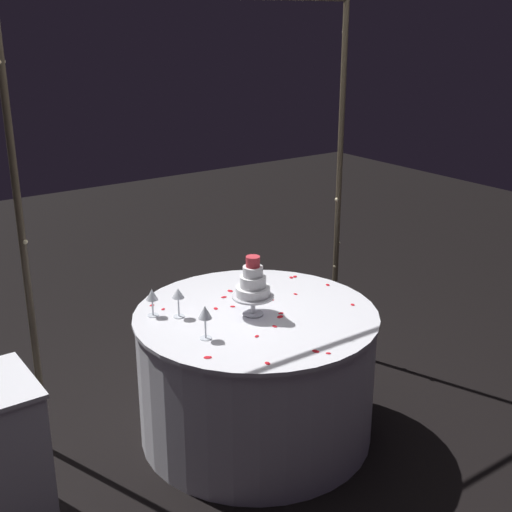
{
  "coord_description": "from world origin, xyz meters",
  "views": [
    {
      "loc": [
        -1.9,
        -2.67,
        2.2
      ],
      "look_at": [
        0.0,
        0.0,
        1.05
      ],
      "focal_mm": 47.59,
      "sensor_mm": 36.0,
      "label": 1
    }
  ],
  "objects_px": {
    "decorative_arch": "(202,151)",
    "main_table": "(256,374)",
    "tiered_cake": "(253,285)",
    "wine_glass_0": "(178,295)",
    "wine_glass_2": "(152,296)",
    "wine_glass_1": "(205,314)"
  },
  "relations": [
    {
      "from": "decorative_arch",
      "to": "wine_glass_2",
      "type": "height_order",
      "value": "decorative_arch"
    },
    {
      "from": "decorative_arch",
      "to": "main_table",
      "type": "bearing_deg",
      "value": -89.88
    },
    {
      "from": "decorative_arch",
      "to": "main_table",
      "type": "xyz_separation_m",
      "value": [
        0.0,
        -0.51,
        -1.15
      ]
    },
    {
      "from": "tiered_cake",
      "to": "wine_glass_0",
      "type": "xyz_separation_m",
      "value": [
        -0.33,
        0.2,
        -0.04
      ]
    },
    {
      "from": "wine_glass_1",
      "to": "main_table",
      "type": "bearing_deg",
      "value": 15.65
    },
    {
      "from": "decorative_arch",
      "to": "wine_glass_1",
      "type": "bearing_deg",
      "value": -121.36
    },
    {
      "from": "decorative_arch",
      "to": "wine_glass_1",
      "type": "distance_m",
      "value": 0.97
    },
    {
      "from": "main_table",
      "to": "tiered_cake",
      "type": "distance_m",
      "value": 0.53
    },
    {
      "from": "decorative_arch",
      "to": "wine_glass_2",
      "type": "xyz_separation_m",
      "value": [
        -0.46,
        -0.22,
        -0.67
      ]
    },
    {
      "from": "tiered_cake",
      "to": "wine_glass_1",
      "type": "xyz_separation_m",
      "value": [
        -0.35,
        -0.1,
        -0.03
      ]
    },
    {
      "from": "wine_glass_0",
      "to": "wine_glass_2",
      "type": "relative_size",
      "value": 1.06
    },
    {
      "from": "main_table",
      "to": "wine_glass_2",
      "type": "xyz_separation_m",
      "value": [
        -0.46,
        0.28,
        0.47
      ]
    },
    {
      "from": "decorative_arch",
      "to": "tiered_cake",
      "type": "relative_size",
      "value": 7.19
    },
    {
      "from": "wine_glass_0",
      "to": "tiered_cake",
      "type": "bearing_deg",
      "value": -31.18
    },
    {
      "from": "decorative_arch",
      "to": "wine_glass_0",
      "type": "distance_m",
      "value": 0.81
    },
    {
      "from": "decorative_arch",
      "to": "wine_glass_2",
      "type": "distance_m",
      "value": 0.84
    },
    {
      "from": "main_table",
      "to": "tiered_cake",
      "type": "bearing_deg",
      "value": -163.45
    },
    {
      "from": "wine_glass_1",
      "to": "wine_glass_0",
      "type": "bearing_deg",
      "value": 86.32
    },
    {
      "from": "wine_glass_2",
      "to": "wine_glass_1",
      "type": "bearing_deg",
      "value": -77.82
    },
    {
      "from": "main_table",
      "to": "tiered_cake",
      "type": "xyz_separation_m",
      "value": [
        -0.02,
        -0.01,
        0.53
      ]
    },
    {
      "from": "decorative_arch",
      "to": "wine_glass_0",
      "type": "xyz_separation_m",
      "value": [
        -0.35,
        -0.32,
        -0.66
      ]
    },
    {
      "from": "wine_glass_0",
      "to": "wine_glass_2",
      "type": "distance_m",
      "value": 0.14
    }
  ]
}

